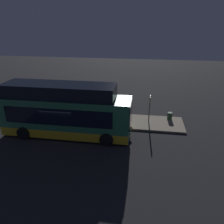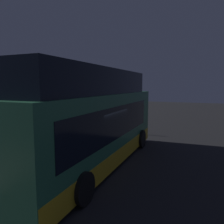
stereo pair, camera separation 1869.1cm
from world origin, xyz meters
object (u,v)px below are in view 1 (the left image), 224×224
at_px(passenger_waiting, 106,109).
at_px(sign_post, 150,105).
at_px(trash_bin, 170,116).
at_px(passenger_boarding, 92,105).
at_px(passenger_with_bags, 97,109).
at_px(bus_lead, 65,113).
at_px(suitcase, 97,117).

bearing_deg(passenger_waiting, sign_post, 28.56).
bearing_deg(trash_bin, sign_post, -159.93).
xyz_separation_m(passenger_boarding, passenger_with_bags, (0.62, -0.85, -0.06)).
bearing_deg(bus_lead, passenger_with_bags, 60.68).
relative_size(suitcase, trash_bin, 1.37).
relative_size(passenger_boarding, trash_bin, 2.73).
distance_m(bus_lead, passenger_waiting, 4.28).
xyz_separation_m(bus_lead, passenger_waiting, (2.70, 3.24, -0.78)).
relative_size(sign_post, trash_bin, 3.74).
relative_size(passenger_boarding, sign_post, 0.73).
bearing_deg(trash_bin, suitcase, -168.66).
relative_size(bus_lead, passenger_with_bags, 6.25).
bearing_deg(trash_bin, passenger_waiting, -172.17).
bearing_deg(sign_post, passenger_boarding, 172.41).
relative_size(passenger_with_bags, suitcase, 1.85).
xyz_separation_m(suitcase, trash_bin, (6.62, 1.33, -0.00)).
bearing_deg(passenger_boarding, passenger_waiting, -59.11).
bearing_deg(passenger_boarding, bus_lead, -136.65).
distance_m(passenger_boarding, sign_post, 5.52).
bearing_deg(bus_lead, passenger_waiting, 50.21).
relative_size(bus_lead, suitcase, 11.53).
bearing_deg(passenger_with_bags, passenger_waiting, 16.51).
distance_m(bus_lead, passenger_boarding, 4.31).
xyz_separation_m(suitcase, sign_post, (4.70, 0.63, 1.25)).
bearing_deg(passenger_waiting, bus_lead, -102.73).
distance_m(passenger_with_bags, sign_post, 4.87).
height_order(bus_lead, passenger_waiting, bus_lead).
height_order(passenger_boarding, suitcase, passenger_boarding).
xyz_separation_m(sign_post, trash_bin, (1.91, 0.70, -1.26)).
distance_m(passenger_with_bags, trash_bin, 6.80).
height_order(passenger_waiting, sign_post, sign_post).
distance_m(passenger_boarding, trash_bin, 7.38).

